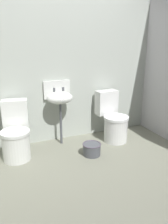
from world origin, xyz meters
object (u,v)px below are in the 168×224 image
at_px(toilet_right, 113,121).
at_px(sink, 60,97).
at_px(toilet_left, 16,135).
at_px(bucket, 92,149).

bearing_deg(toilet_right, sink, -17.15).
bearing_deg(sink, toilet_right, -12.61).
height_order(toilet_left, sink, sink).
bearing_deg(toilet_left, sink, -154.59).
xyz_separation_m(toilet_right, bucket, (-0.55, -0.38, -0.23)).
height_order(toilet_left, toilet_right, same).
xyz_separation_m(toilet_left, toilet_right, (1.55, -0.00, 0.00)).
bearing_deg(toilet_right, bucket, 30.08).
bearing_deg(bucket, toilet_left, 159.10).
relative_size(sink, bucket, 3.69).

